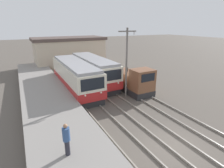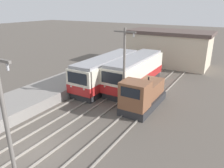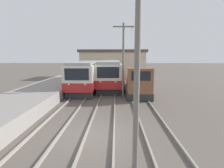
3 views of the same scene
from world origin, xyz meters
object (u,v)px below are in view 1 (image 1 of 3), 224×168
object	(u,v)px
commuter_train_left	(75,78)
person_on_platform	(67,138)
shunting_locomotive	(133,81)
catenary_mast_mid	(127,61)
commuter_train_center	(93,72)

from	to	relation	value
commuter_train_left	person_on_platform	xyz separation A→B (m)	(-3.92, -11.48, 0.38)
shunting_locomotive	catenary_mast_mid	bearing A→B (deg)	-150.93
catenary_mast_mid	shunting_locomotive	bearing A→B (deg)	29.07
person_on_platform	catenary_mast_mid	bearing A→B (deg)	41.64
catenary_mast_mid	person_on_platform	size ratio (longest dim) A/B	3.94
catenary_mast_mid	person_on_platform	world-z (taller)	catenary_mast_mid
person_on_platform	commuter_train_center	bearing A→B (deg)	62.44
commuter_train_center	catenary_mast_mid	bearing A→B (deg)	-74.84
commuter_train_center	person_on_platform	world-z (taller)	commuter_train_center
shunting_locomotive	catenary_mast_mid	xyz separation A→B (m)	(-1.49, -0.83, 2.70)
commuter_train_left	shunting_locomotive	world-z (taller)	commuter_train_left
commuter_train_left	commuter_train_center	size ratio (longest dim) A/B	1.05
commuter_train_left	person_on_platform	bearing A→B (deg)	-108.85
commuter_train_left	commuter_train_center	distance (m)	3.13
shunting_locomotive	person_on_platform	size ratio (longest dim) A/B	3.24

